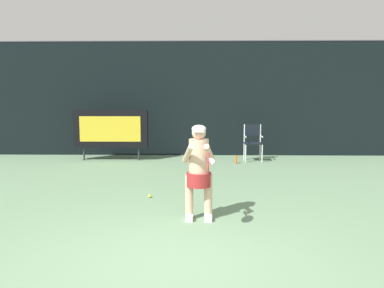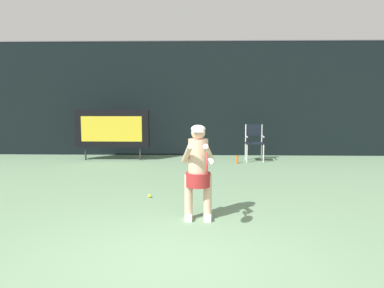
% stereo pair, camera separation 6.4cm
% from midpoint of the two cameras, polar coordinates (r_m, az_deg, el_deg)
% --- Properties ---
extents(ground, '(18.00, 22.00, 0.03)m').
position_cam_midpoint_polar(ground, '(4.67, -3.21, -17.97)').
color(ground, gray).
extents(backdrop_screen, '(18.00, 0.12, 3.66)m').
position_cam_midpoint_polar(backdrop_screen, '(12.90, -0.04, 6.42)').
color(backdrop_screen, black).
rests_on(backdrop_screen, ground).
extents(scoreboard, '(2.20, 0.21, 1.50)m').
position_cam_midpoint_polar(scoreboard, '(12.12, -11.16, 2.15)').
color(scoreboard, black).
rests_on(scoreboard, ground).
extents(umpire_chair, '(0.52, 0.44, 1.08)m').
position_cam_midpoint_polar(umpire_chair, '(11.93, 9.02, 0.53)').
color(umpire_chair, white).
rests_on(umpire_chair, ground).
extents(water_bottle, '(0.07, 0.07, 0.27)m').
position_cam_midpoint_polar(water_bottle, '(11.46, 6.60, -2.20)').
color(water_bottle, orange).
rests_on(water_bottle, ground).
extents(tennis_player, '(0.53, 0.61, 1.50)m').
position_cam_midpoint_polar(tennis_player, '(6.24, 1.18, -3.47)').
color(tennis_player, white).
rests_on(tennis_player, ground).
extents(tennis_racket, '(0.03, 0.60, 0.31)m').
position_cam_midpoint_polar(tennis_racket, '(5.61, 2.45, -2.74)').
color(tennis_racket, black).
extents(tennis_ball_loose, '(0.07, 0.07, 0.07)m').
position_cam_midpoint_polar(tennis_ball_loose, '(7.74, -5.83, -7.39)').
color(tennis_ball_loose, '#CCDB3D').
rests_on(tennis_ball_loose, ground).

